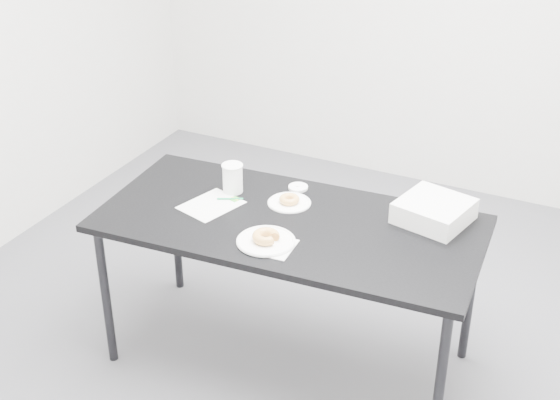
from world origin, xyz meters
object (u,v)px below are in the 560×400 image
at_px(table, 289,232).
at_px(donut_far, 289,199).
at_px(plate_near, 266,241).
at_px(plate_far, 289,203).
at_px(pen, 230,199).
at_px(bakery_box, 434,211).
at_px(scorecard, 211,205).
at_px(coffee_cup, 233,178).
at_px(donut_near, 266,236).

relative_size(table, donut_far, 18.61).
bearing_deg(plate_near, plate_far, 99.48).
xyz_separation_m(pen, bakery_box, (0.92, 0.23, 0.04)).
distance_m(scorecard, coffee_cup, 0.18).
bearing_deg(scorecard, pen, 73.46).
xyz_separation_m(plate_near, donut_far, (-0.06, 0.36, 0.01)).
bearing_deg(table, bakery_box, 22.53).
height_order(plate_near, coffee_cup, coffee_cup).
bearing_deg(donut_far, bakery_box, 12.23).
height_order(table, coffee_cup, coffee_cup).
xyz_separation_m(plate_near, bakery_box, (0.59, 0.50, 0.04)).
xyz_separation_m(table, bakery_box, (0.58, 0.29, 0.11)).
bearing_deg(scorecard, table, 21.07).
relative_size(table, plate_far, 8.74).
bearing_deg(table, pen, 167.21).
bearing_deg(plate_near, donut_far, 99.48).
xyz_separation_m(plate_far, donut_far, (-0.00, -0.00, 0.02)).
distance_m(table, donut_near, 0.23).
distance_m(plate_far, coffee_cup, 0.30).
bearing_deg(bakery_box, donut_far, -155.07).
distance_m(table, donut_far, 0.18).
distance_m(pen, plate_near, 0.42).
height_order(scorecard, bakery_box, bakery_box).
bearing_deg(coffee_cup, donut_far, 2.34).
distance_m(donut_near, plate_far, 0.36).
bearing_deg(table, plate_far, 111.36).
xyz_separation_m(scorecard, plate_near, (0.38, -0.18, 0.01)).
distance_m(plate_near, coffee_cup, 0.50).
relative_size(table, scorecard, 6.68).
height_order(table, scorecard, scorecard).
xyz_separation_m(plate_near, coffee_cup, (-0.35, 0.35, 0.07)).
height_order(plate_far, coffee_cup, coffee_cup).
relative_size(pen, donut_far, 1.29).
relative_size(donut_near, bakery_box, 0.41).
relative_size(donut_far, coffee_cup, 0.66).
bearing_deg(table, donut_near, -96.07).
bearing_deg(bakery_box, table, -141.03).
bearing_deg(donut_near, pen, 140.80).
distance_m(plate_near, donut_far, 0.36).
bearing_deg(bakery_box, scorecard, -149.18).
relative_size(donut_near, plate_far, 0.59).
bearing_deg(bakery_box, coffee_cup, -158.11).
bearing_deg(plate_far, donut_near, -80.52).
height_order(scorecard, plate_near, plate_near).
relative_size(scorecard, bakery_box, 0.91).
xyz_separation_m(plate_near, plate_far, (-0.06, 0.36, -0.00)).
relative_size(plate_far, donut_far, 2.13).
bearing_deg(plate_near, bakery_box, 40.21).
bearing_deg(donut_near, coffee_cup, 135.69).
distance_m(table, plate_near, 0.22).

